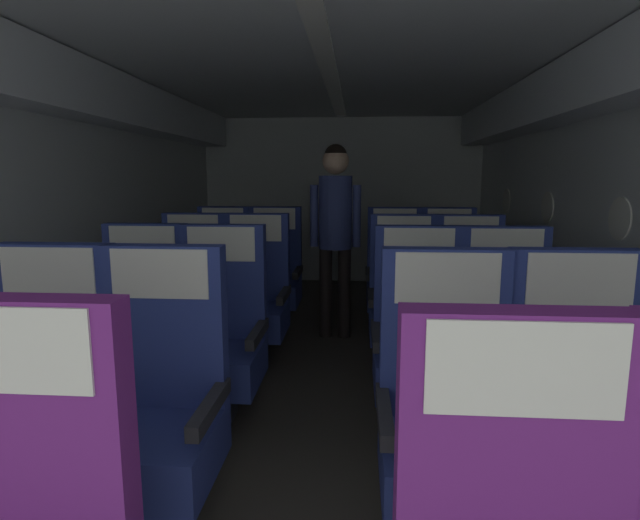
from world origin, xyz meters
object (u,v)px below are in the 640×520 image
at_px(seat_d_left_aisle, 255,299).
at_px(seat_e_left_window, 222,276).
at_px(seat_d_left_window, 192,298).
at_px(seat_e_right_aisle, 449,279).
at_px(seat_e_right_window, 394,278).
at_px(flight_attendant, 335,220).
at_px(seat_d_right_aisle, 470,304).
at_px(seat_c_left_aisle, 220,338).
at_px(seat_e_left_aisle, 274,276).
at_px(seat_c_right_aisle, 506,344).
at_px(seat_b_left_aisle, 157,410).
at_px(seat_b_right_window, 446,422).
at_px(seat_c_right_window, 418,342).
at_px(seat_d_right_window, 403,303).
at_px(seat_c_left_window, 141,335).
at_px(seat_b_left_window, 46,405).
at_px(seat_b_right_aisle, 579,424).

height_order(seat_d_left_aisle, seat_e_left_window, same).
height_order(seat_d_left_window, seat_e_right_aisle, same).
bearing_deg(seat_e_right_window, flight_attendant, -147.67).
bearing_deg(seat_d_right_aisle, seat_e_right_aisle, 89.67).
relative_size(seat_c_left_aisle, seat_e_left_aisle, 1.00).
height_order(seat_c_right_aisle, seat_d_left_aisle, same).
xyz_separation_m(seat_c_left_aisle, seat_e_left_window, (-0.49, 1.84, 0.00)).
height_order(seat_b_left_aisle, seat_c_left_aisle, same).
bearing_deg(seat_d_right_aisle, seat_b_right_window, -104.84).
height_order(seat_b_left_aisle, flight_attendant, flight_attendant).
bearing_deg(seat_b_left_aisle, seat_c_right_window, 39.42).
bearing_deg(seat_d_right_window, seat_b_left_aisle, -121.54).
bearing_deg(seat_c_left_aisle, seat_b_right_window, -39.22).
xyz_separation_m(seat_c_right_aisle, seat_e_right_aisle, (0.01, 1.83, 0.00)).
relative_size(seat_c_left_window, seat_d_right_window, 1.00).
height_order(seat_d_right_window, seat_e_right_aisle, same).
xyz_separation_m(seat_b_right_window, seat_c_left_window, (-1.61, 0.94, 0.00)).
distance_m(seat_c_left_window, seat_e_right_aisle, 2.79).
distance_m(seat_e_left_window, seat_e_left_aisle, 0.49).
relative_size(seat_b_left_window, seat_e_left_window, 1.00).
height_order(seat_c_right_aisle, flight_attendant, flight_attendant).
bearing_deg(seat_e_left_window, seat_b_right_window, -59.60).
bearing_deg(flight_attendant, seat_d_right_aisle, -26.31).
xyz_separation_m(seat_b_right_aisle, seat_e_left_aisle, (-1.63, 2.76, 0.00)).
height_order(seat_e_left_window, seat_e_left_aisle, same).
bearing_deg(seat_e_right_aisle, seat_b_left_window, -127.38).
relative_size(seat_b_left_window, seat_b_right_window, 1.00).
xyz_separation_m(seat_c_right_aisle, seat_d_left_aisle, (-1.61, 0.92, 0.00)).
bearing_deg(seat_c_right_window, seat_e_left_window, 131.73).
bearing_deg(seat_b_left_window, seat_c_right_aisle, 23.68).
relative_size(seat_c_right_aisle, seat_e_left_window, 1.00).
bearing_deg(seat_d_left_window, seat_e_right_aisle, 23.36).
xyz_separation_m(seat_d_left_aisle, seat_e_right_aisle, (1.62, 0.91, 0.00)).
bearing_deg(seat_c_left_window, flight_attendant, 53.91).
bearing_deg(seat_e_right_window, seat_b_left_aisle, -112.28).
height_order(seat_e_right_window, flight_attendant, flight_attendant).
xyz_separation_m(seat_b_right_aisle, seat_d_right_window, (-0.50, 1.83, 0.00)).
height_order(seat_c_left_window, flight_attendant, flight_attendant).
bearing_deg(seat_c_right_aisle, seat_c_left_window, 179.87).
height_order(seat_c_left_aisle, seat_e_right_window, same).
height_order(seat_d_left_aisle, flight_attendant, flight_attendant).
xyz_separation_m(seat_b_left_aisle, seat_e_left_aisle, (0.00, 2.77, 0.00)).
bearing_deg(seat_d_right_window, seat_e_left_window, 150.65).
height_order(seat_b_right_window, seat_d_left_aisle, same).
bearing_deg(seat_b_left_window, seat_d_left_window, 90.14).
height_order(seat_b_right_aisle, seat_e_right_aisle, same).
xyz_separation_m(seat_e_right_aisle, flight_attendant, (-1.03, -0.35, 0.56)).
bearing_deg(seat_e_right_window, seat_d_left_window, -150.83).
xyz_separation_m(seat_b_right_window, seat_c_right_aisle, (0.49, 0.94, 0.00)).
distance_m(seat_d_left_window, seat_d_right_window, 1.61).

